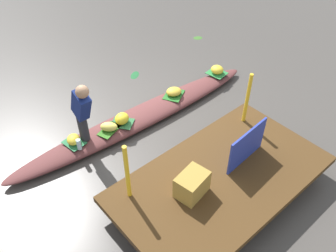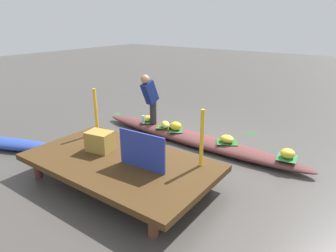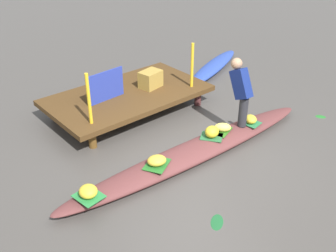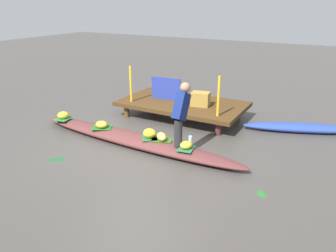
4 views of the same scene
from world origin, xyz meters
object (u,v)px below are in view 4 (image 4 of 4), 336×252
(produce_crate, at_px, (200,99))
(banana_bunch_4, at_px, (102,124))
(vendor_boat, at_px, (132,139))
(banana_bunch_1, at_px, (150,133))
(water_bottle, at_px, (190,141))
(market_banner, at_px, (166,89))
(banana_bunch_3, at_px, (186,145))
(banana_bunch_0, at_px, (63,115))
(banana_bunch_2, at_px, (162,137))
(vendor_person, at_px, (181,111))
(moored_boat, at_px, (302,128))

(produce_crate, bearing_deg, banana_bunch_4, -126.22)
(vendor_boat, bearing_deg, banana_bunch_1, 6.28)
(water_bottle, xyz_separation_m, market_banner, (-1.69, 2.01, 0.38))
(vendor_boat, xyz_separation_m, banana_bunch_3, (1.32, -0.09, 0.19))
(banana_bunch_0, bearing_deg, banana_bunch_1, 0.15)
(market_banner, bearing_deg, banana_bunch_0, -132.56)
(vendor_boat, distance_m, market_banner, 2.22)
(market_banner, distance_m, produce_crate, 1.04)
(banana_bunch_1, relative_size, banana_bunch_2, 0.90)
(banana_bunch_3, xyz_separation_m, banana_bunch_4, (-2.14, 0.08, -0.00))
(banana_bunch_1, bearing_deg, water_bottle, 4.32)
(banana_bunch_4, relative_size, vendor_person, 0.25)
(banana_bunch_4, xyz_separation_m, market_banner, (0.46, 2.11, 0.40))
(banana_bunch_2, distance_m, water_bottle, 0.62)
(banana_bunch_3, distance_m, water_bottle, 0.18)
(banana_bunch_2, height_order, market_banner, market_banner)
(banana_bunch_4, xyz_separation_m, water_bottle, (2.14, 0.10, 0.02))
(vendor_boat, xyz_separation_m, water_bottle, (1.32, 0.10, 0.21))
(water_bottle, bearing_deg, produce_crate, 108.52)
(banana_bunch_4, relative_size, market_banner, 0.36)
(water_bottle, xyz_separation_m, produce_crate, (-0.65, 1.94, 0.26))
(moored_boat, height_order, banana_bunch_4, banana_bunch_4)
(banana_bunch_2, relative_size, market_banner, 0.36)
(vendor_person, xyz_separation_m, water_bottle, (0.19, 0.04, -0.59))
(vendor_boat, bearing_deg, banana_bunch_0, -178.24)
(water_bottle, bearing_deg, vendor_person, -166.82)
(water_bottle, distance_m, produce_crate, 2.06)
(vendor_boat, xyz_separation_m, banana_bunch_1, (0.42, 0.03, 0.21))
(banana_bunch_4, bearing_deg, banana_bunch_1, 1.34)
(vendor_person, xyz_separation_m, produce_crate, (-0.46, 1.99, -0.33))
(water_bottle, relative_size, market_banner, 0.24)
(water_bottle, bearing_deg, market_banner, 129.92)
(produce_crate, bearing_deg, banana_bunch_2, -89.00)
(vendor_boat, relative_size, vendor_person, 4.26)
(moored_boat, distance_m, banana_bunch_2, 3.43)
(banana_bunch_0, relative_size, banana_bunch_3, 1.09)
(moored_boat, bearing_deg, water_bottle, -147.13)
(banana_bunch_1, bearing_deg, produce_crate, 82.99)
(banana_bunch_2, xyz_separation_m, water_bottle, (0.62, 0.06, 0.02))
(moored_boat, xyz_separation_m, water_bottle, (-1.74, -2.42, 0.22))
(water_bottle, bearing_deg, banana_bunch_4, -177.41)
(banana_bunch_0, distance_m, banana_bunch_3, 3.35)
(water_bottle, height_order, produce_crate, produce_crate)
(water_bottle, bearing_deg, vendor_boat, -175.81)
(banana_bunch_1, xyz_separation_m, banana_bunch_4, (-1.25, -0.03, -0.02))
(moored_boat, bearing_deg, banana_bunch_2, -154.94)
(vendor_person, relative_size, water_bottle, 6.21)
(vendor_boat, height_order, produce_crate, produce_crate)
(water_bottle, distance_m, market_banner, 2.65)
(banana_bunch_2, bearing_deg, vendor_person, 2.09)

